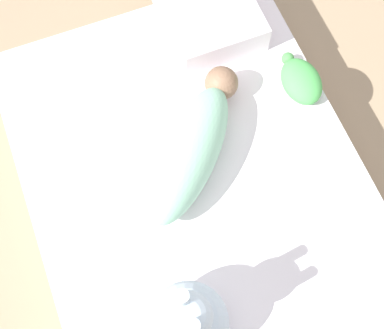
# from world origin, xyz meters

# --- Properties ---
(ground_plane) EXTENTS (12.00, 12.00, 0.00)m
(ground_plane) POSITION_xyz_m (0.00, 0.00, 0.00)
(ground_plane) COLOR #9E8466
(bed_mattress) EXTENTS (1.30, 0.99, 0.22)m
(bed_mattress) POSITION_xyz_m (0.00, 0.00, 0.11)
(bed_mattress) COLOR white
(bed_mattress) RESTS_ON ground_plane
(swaddled_baby) EXTENTS (0.46, 0.45, 0.16)m
(swaddled_baby) POSITION_xyz_m (0.06, -0.01, 0.30)
(swaddled_baby) COLOR #99D6B2
(swaddled_baby) RESTS_ON bed_mattress
(pillow) EXTENTS (0.38, 0.29, 0.11)m
(pillow) POSITION_xyz_m (0.52, -0.24, 0.28)
(pillow) COLOR white
(pillow) RESTS_ON bed_mattress
(bunny_plush) EXTENTS (0.21, 0.21, 0.36)m
(bunny_plush) POSITION_xyz_m (-0.40, 0.17, 0.35)
(bunny_plush) COLOR silver
(bunny_plush) RESTS_ON bed_mattress
(turtle_plush) EXTENTS (0.20, 0.12, 0.08)m
(turtle_plush) POSITION_xyz_m (0.17, -0.43, 0.27)
(turtle_plush) COLOR #51B756
(turtle_plush) RESTS_ON bed_mattress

